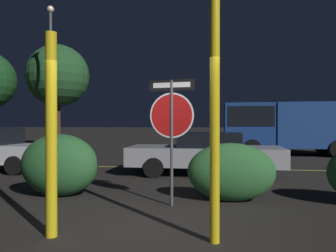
{
  "coord_description": "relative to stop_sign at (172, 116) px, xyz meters",
  "views": [
    {
      "loc": [
        1.09,
        -4.96,
        1.61
      ],
      "look_at": [
        -0.05,
        3.29,
        1.55
      ],
      "focal_mm": 35.0,
      "sensor_mm": 36.0,
      "label": 1
    }
  ],
  "objects": [
    {
      "name": "ground_plane",
      "position": [
        -0.29,
        -1.38,
        -1.76
      ],
      "size": [
        260.0,
        260.0,
        0.0
      ],
      "primitive_type": "plane",
      "color": "black"
    },
    {
      "name": "road_center_stripe",
      "position": [
        -0.29,
        5.44,
        -1.75
      ],
      "size": [
        36.34,
        0.12,
        0.01
      ],
      "primitive_type": "cube",
      "color": "gold",
      "rests_on": "ground_plane"
    },
    {
      "name": "stop_sign",
      "position": [
        0.0,
        0.0,
        0.0
      ],
      "size": [
        0.91,
        0.15,
        2.47
      ],
      "rotation": [
        0.0,
        0.0,
        -0.14
      ],
      "color": "#4C4C51",
      "rests_on": "ground_plane"
    },
    {
      "name": "yellow_pole_left",
      "position": [
        -1.47,
        -1.97,
        -0.3
      ],
      "size": [
        0.16,
        0.16,
        2.9
      ],
      "primitive_type": "cylinder",
      "color": "yellow",
      "rests_on": "ground_plane"
    },
    {
      "name": "yellow_pole_right",
      "position": [
        0.83,
        -1.89,
        -0.06
      ],
      "size": [
        0.13,
        0.13,
        3.38
      ],
      "primitive_type": "cylinder",
      "color": "yellow",
      "rests_on": "ground_plane"
    },
    {
      "name": "hedge_bush_1",
      "position": [
        -2.59,
        0.52,
        -1.07
      ],
      "size": [
        1.75,
        1.07,
        1.38
      ],
      "primitive_type": "ellipsoid",
      "color": "#285B2D",
      "rests_on": "ground_plane"
    },
    {
      "name": "hedge_bush_2",
      "position": [
        1.17,
        0.53,
        -1.15
      ],
      "size": [
        1.81,
        0.82,
        1.21
      ],
      "primitive_type": "ellipsoid",
      "color": "#2D6633",
      "rests_on": "ground_plane"
    },
    {
      "name": "passing_car_2",
      "position": [
        0.57,
        4.09,
        -1.08
      ],
      "size": [
        4.9,
        2.02,
        1.32
      ],
      "rotation": [
        0.0,
        0.0,
        1.57
      ],
      "color": "#9E9EA3",
      "rests_on": "ground_plane"
    },
    {
      "name": "delivery_truck",
      "position": [
        4.46,
        11.16,
        -0.19
      ],
      "size": [
        6.57,
        2.62,
        2.65
      ],
      "rotation": [
        0.0,
        0.0,
        1.57
      ],
      "color": "navy",
      "rests_on": "ground_plane"
    },
    {
      "name": "street_lamp",
      "position": [
        -8.14,
        10.75,
        3.05
      ],
      "size": [
        0.39,
        0.39,
        8.14
      ],
      "color": "#4C4C51",
      "rests_on": "ground_plane"
    },
    {
      "name": "tree_0",
      "position": [
        -9.56,
        14.46,
        3.06
      ],
      "size": [
        4.14,
        4.14,
        6.9
      ],
      "color": "#422D1E",
      "rests_on": "ground_plane"
    }
  ]
}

